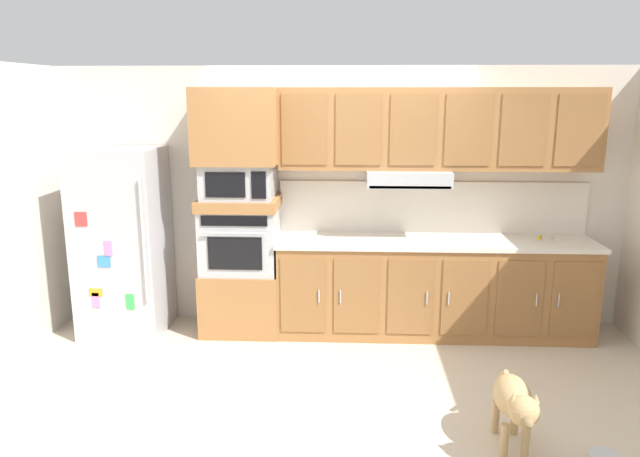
{
  "coord_description": "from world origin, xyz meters",
  "views": [
    {
      "loc": [
        0.08,
        -4.65,
        2.26
      ],
      "look_at": [
        -0.14,
        0.01,
        1.18
      ],
      "focal_mm": 33.3,
      "sensor_mm": 36.0,
      "label": 1
    }
  ],
  "objects_px": {
    "screwdriver": "(540,237)",
    "dog": "(515,402)",
    "microwave": "(239,181)",
    "built_in_oven": "(241,239)",
    "refrigerator": "(123,242)"
  },
  "relations": [
    {
      "from": "microwave",
      "to": "dog",
      "type": "height_order",
      "value": "microwave"
    },
    {
      "from": "built_in_oven",
      "to": "screwdriver",
      "type": "distance_m",
      "value": 2.81
    },
    {
      "from": "built_in_oven",
      "to": "dog",
      "type": "bearing_deg",
      "value": -43.04
    },
    {
      "from": "microwave",
      "to": "screwdriver",
      "type": "xyz_separation_m",
      "value": [
        2.81,
        0.07,
        -0.53
      ]
    },
    {
      "from": "microwave",
      "to": "dog",
      "type": "distance_m",
      "value": 3.05
    },
    {
      "from": "refrigerator",
      "to": "screwdriver",
      "type": "bearing_deg",
      "value": 2.05
    },
    {
      "from": "built_in_oven",
      "to": "dog",
      "type": "xyz_separation_m",
      "value": [
        2.08,
        -1.94,
        -0.55
      ]
    },
    {
      "from": "screwdriver",
      "to": "dog",
      "type": "height_order",
      "value": "screwdriver"
    },
    {
      "from": "screwdriver",
      "to": "dog",
      "type": "distance_m",
      "value": 2.22
    },
    {
      "from": "refrigerator",
      "to": "microwave",
      "type": "bearing_deg",
      "value": 3.49
    },
    {
      "from": "refrigerator",
      "to": "dog",
      "type": "xyz_separation_m",
      "value": [
        3.18,
        -1.87,
        -0.53
      ]
    },
    {
      "from": "built_in_oven",
      "to": "screwdriver",
      "type": "bearing_deg",
      "value": 1.47
    },
    {
      "from": "screwdriver",
      "to": "dog",
      "type": "relative_size",
      "value": 0.21
    },
    {
      "from": "microwave",
      "to": "dog",
      "type": "relative_size",
      "value": 0.83
    },
    {
      "from": "refrigerator",
      "to": "screwdriver",
      "type": "xyz_separation_m",
      "value": [
        3.92,
        0.14,
        0.05
      ]
    }
  ]
}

